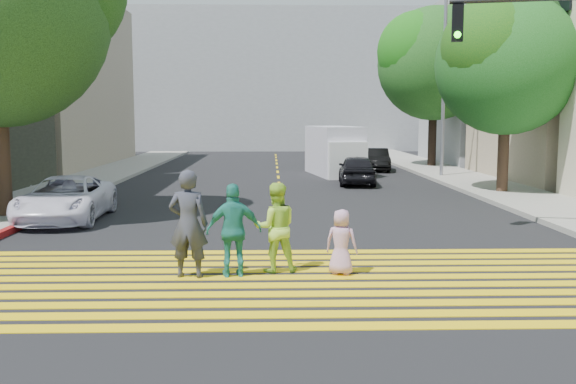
{
  "coord_description": "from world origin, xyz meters",
  "views": [
    {
      "loc": [
        -0.34,
        -9.83,
        2.91
      ],
      "look_at": [
        0.0,
        3.0,
        1.4
      ],
      "focal_mm": 40.0,
      "sensor_mm": 36.0,
      "label": 1
    }
  ],
  "objects_px": {
    "tree_right_near": "(508,57)",
    "white_van": "(335,152)",
    "pedestrian_woman": "(276,227)",
    "dark_car_parked": "(376,160)",
    "dark_car_near": "(357,170)",
    "pedestrian_extra": "(234,230)",
    "tree_right_far": "(435,57)",
    "pedestrian_man": "(188,224)",
    "pedestrian_child": "(341,242)",
    "white_sedan": "(66,199)",
    "silver_car": "(328,151)"
  },
  "relations": [
    {
      "from": "tree_right_near",
      "to": "white_van",
      "type": "height_order",
      "value": "tree_right_near"
    },
    {
      "from": "white_sedan",
      "to": "pedestrian_man",
      "type": "bearing_deg",
      "value": -58.79
    },
    {
      "from": "pedestrian_man",
      "to": "white_van",
      "type": "relative_size",
      "value": 0.37
    },
    {
      "from": "pedestrian_woman",
      "to": "pedestrian_child",
      "type": "bearing_deg",
      "value": 160.24
    },
    {
      "from": "white_sedan",
      "to": "pedestrian_child",
      "type": "bearing_deg",
      "value": -44.08
    },
    {
      "from": "pedestrian_woman",
      "to": "dark_car_parked",
      "type": "relative_size",
      "value": 0.46
    },
    {
      "from": "pedestrian_man",
      "to": "pedestrian_woman",
      "type": "xyz_separation_m",
      "value": [
        1.58,
        0.41,
        -0.14
      ]
    },
    {
      "from": "tree_right_far",
      "to": "white_sedan",
      "type": "relative_size",
      "value": 2.05
    },
    {
      "from": "tree_right_near",
      "to": "pedestrian_child",
      "type": "height_order",
      "value": "tree_right_near"
    },
    {
      "from": "pedestrian_extra",
      "to": "tree_right_near",
      "type": "bearing_deg",
      "value": -135.95
    },
    {
      "from": "pedestrian_man",
      "to": "white_sedan",
      "type": "xyz_separation_m",
      "value": [
        -4.26,
        6.51,
        -0.36
      ]
    },
    {
      "from": "white_sedan",
      "to": "dark_car_near",
      "type": "relative_size",
      "value": 1.18
    },
    {
      "from": "tree_right_near",
      "to": "dark_car_near",
      "type": "bearing_deg",
      "value": 142.95
    },
    {
      "from": "tree_right_far",
      "to": "pedestrian_woman",
      "type": "bearing_deg",
      "value": -110.54
    },
    {
      "from": "dark_car_near",
      "to": "dark_car_parked",
      "type": "relative_size",
      "value": 1.04
    },
    {
      "from": "tree_right_far",
      "to": "white_van",
      "type": "relative_size",
      "value": 1.71
    },
    {
      "from": "tree_right_far",
      "to": "dark_car_parked",
      "type": "height_order",
      "value": "tree_right_far"
    },
    {
      "from": "pedestrian_extra",
      "to": "dark_car_near",
      "type": "xyz_separation_m",
      "value": [
        4.37,
        15.9,
        -0.21
      ]
    },
    {
      "from": "pedestrian_woman",
      "to": "white_van",
      "type": "bearing_deg",
      "value": -106.27
    },
    {
      "from": "pedestrian_extra",
      "to": "white_sedan",
      "type": "distance_m",
      "value": 8.24
    },
    {
      "from": "dark_car_parked",
      "to": "tree_right_near",
      "type": "bearing_deg",
      "value": -69.95
    },
    {
      "from": "pedestrian_woman",
      "to": "dark_car_parked",
      "type": "height_order",
      "value": "pedestrian_woman"
    },
    {
      "from": "pedestrian_child",
      "to": "tree_right_far",
      "type": "bearing_deg",
      "value": -87.39
    },
    {
      "from": "pedestrian_child",
      "to": "dark_car_parked",
      "type": "bearing_deg",
      "value": -80.42
    },
    {
      "from": "white_sedan",
      "to": "pedestrian_extra",
      "type": "bearing_deg",
      "value": -53.89
    },
    {
      "from": "tree_right_near",
      "to": "silver_car",
      "type": "xyz_separation_m",
      "value": [
        -4.96,
        18.09,
        -4.42
      ]
    },
    {
      "from": "pedestrian_woman",
      "to": "white_sedan",
      "type": "distance_m",
      "value": 8.45
    },
    {
      "from": "pedestrian_child",
      "to": "pedestrian_man",
      "type": "bearing_deg",
      "value": 23.4
    },
    {
      "from": "tree_right_far",
      "to": "pedestrian_man",
      "type": "distance_m",
      "value": 27.46
    },
    {
      "from": "white_sedan",
      "to": "pedestrian_woman",
      "type": "bearing_deg",
      "value": -48.25
    },
    {
      "from": "white_van",
      "to": "dark_car_parked",
      "type": "bearing_deg",
      "value": 37.57
    },
    {
      "from": "tree_right_far",
      "to": "silver_car",
      "type": "bearing_deg",
      "value": 134.93
    },
    {
      "from": "pedestrian_man",
      "to": "dark_car_near",
      "type": "xyz_separation_m",
      "value": [
        5.19,
        15.93,
        -0.34
      ]
    },
    {
      "from": "dark_car_parked",
      "to": "white_sedan",
      "type": "bearing_deg",
      "value": -120.12
    },
    {
      "from": "tree_right_near",
      "to": "pedestrian_man",
      "type": "relative_size",
      "value": 3.81
    },
    {
      "from": "tree_right_near",
      "to": "pedestrian_woman",
      "type": "distance_m",
      "value": 15.17
    },
    {
      "from": "dark_car_near",
      "to": "silver_car",
      "type": "distance_m",
      "value": 14.33
    },
    {
      "from": "pedestrian_man",
      "to": "white_van",
      "type": "xyz_separation_m",
      "value": [
        4.7,
        20.39,
        0.16
      ]
    },
    {
      "from": "dark_car_near",
      "to": "white_van",
      "type": "relative_size",
      "value": 0.71
    },
    {
      "from": "pedestrian_woman",
      "to": "pedestrian_extra",
      "type": "height_order",
      "value": "pedestrian_extra"
    },
    {
      "from": "silver_car",
      "to": "pedestrian_extra",
      "type": "bearing_deg",
      "value": 72.31
    },
    {
      "from": "white_sedan",
      "to": "dark_car_parked",
      "type": "height_order",
      "value": "white_sedan"
    },
    {
      "from": "pedestrian_child",
      "to": "pedestrian_extra",
      "type": "xyz_separation_m",
      "value": [
        -1.97,
        -0.11,
        0.25
      ]
    },
    {
      "from": "pedestrian_man",
      "to": "dark_car_parked",
      "type": "distance_m",
      "value": 24.1
    },
    {
      "from": "tree_right_near",
      "to": "pedestrian_child",
      "type": "xyz_separation_m",
      "value": [
        -7.38,
        -12.02,
        -4.48
      ]
    },
    {
      "from": "pedestrian_man",
      "to": "pedestrian_child",
      "type": "xyz_separation_m",
      "value": [
        2.79,
        0.14,
        -0.38
      ]
    },
    {
      "from": "dark_car_near",
      "to": "dark_car_parked",
      "type": "xyz_separation_m",
      "value": [
        1.98,
        7.08,
        -0.04
      ]
    },
    {
      "from": "pedestrian_child",
      "to": "pedestrian_woman",
      "type": "bearing_deg",
      "value": 8.05
    },
    {
      "from": "tree_right_far",
      "to": "pedestrian_man",
      "type": "bearing_deg",
      "value": -113.38
    },
    {
      "from": "tree_right_far",
      "to": "dark_car_near",
      "type": "relative_size",
      "value": 2.42
    }
  ]
}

